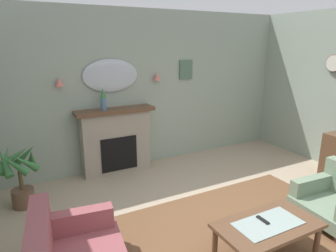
{
  "coord_description": "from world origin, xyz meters",
  "views": [
    {
      "loc": [
        -2.25,
        -2.05,
        2.25
      ],
      "look_at": [
        -0.23,
        1.78,
        1.04
      ],
      "focal_mm": 31.94,
      "sensor_mm": 36.0,
      "label": 1
    }
  ],
  "objects_px": {
    "wall_mirror": "(111,76)",
    "potted_plant_tall_palm": "(20,175)",
    "wall_sconce_left": "(59,82)",
    "coffee_table": "(268,228)",
    "mantel_vase_left": "(103,99)",
    "tv_remote": "(263,220)",
    "wall_clock": "(334,63)",
    "framed_picture": "(186,70)",
    "wall_sconce_right": "(157,76)",
    "fireplace": "(116,141)"
  },
  "relations": [
    {
      "from": "tv_remote",
      "to": "wall_sconce_left",
      "type": "bearing_deg",
      "value": 116.61
    },
    {
      "from": "wall_sconce_left",
      "to": "framed_picture",
      "type": "distance_m",
      "value": 2.35
    },
    {
      "from": "wall_mirror",
      "to": "mantel_vase_left",
      "type": "bearing_deg",
      "value": -139.64
    },
    {
      "from": "wall_sconce_right",
      "to": "coffee_table",
      "type": "bearing_deg",
      "value": -93.63
    },
    {
      "from": "fireplace",
      "to": "framed_picture",
      "type": "height_order",
      "value": "framed_picture"
    },
    {
      "from": "mantel_vase_left",
      "to": "coffee_table",
      "type": "bearing_deg",
      "value": -73.58
    },
    {
      "from": "fireplace",
      "to": "coffee_table",
      "type": "bearing_deg",
      "value": -77.39
    },
    {
      "from": "framed_picture",
      "to": "tv_remote",
      "type": "distance_m",
      "value": 3.41
    },
    {
      "from": "wall_sconce_right",
      "to": "wall_clock",
      "type": "height_order",
      "value": "wall_clock"
    },
    {
      "from": "wall_sconce_left",
      "to": "coffee_table",
      "type": "relative_size",
      "value": 0.13
    },
    {
      "from": "tv_remote",
      "to": "potted_plant_tall_palm",
      "type": "relative_size",
      "value": 0.18
    },
    {
      "from": "wall_mirror",
      "to": "wall_sconce_left",
      "type": "bearing_deg",
      "value": -176.63
    },
    {
      "from": "wall_sconce_left",
      "to": "tv_remote",
      "type": "bearing_deg",
      "value": -63.39
    },
    {
      "from": "mantel_vase_left",
      "to": "tv_remote",
      "type": "xyz_separation_m",
      "value": [
        0.84,
        -2.85,
        -0.9
      ]
    },
    {
      "from": "mantel_vase_left",
      "to": "wall_mirror",
      "type": "bearing_deg",
      "value": 40.36
    },
    {
      "from": "tv_remote",
      "to": "fireplace",
      "type": "bearing_deg",
      "value": 102.51
    },
    {
      "from": "tv_remote",
      "to": "potted_plant_tall_palm",
      "type": "distance_m",
      "value": 3.23
    },
    {
      "from": "wall_sconce_right",
      "to": "wall_clock",
      "type": "xyz_separation_m",
      "value": [
        2.72,
        -1.56,
        0.24
      ]
    },
    {
      "from": "wall_sconce_left",
      "to": "framed_picture",
      "type": "bearing_deg",
      "value": 1.46
    },
    {
      "from": "framed_picture",
      "to": "wall_sconce_right",
      "type": "bearing_deg",
      "value": -174.73
    },
    {
      "from": "fireplace",
      "to": "wall_mirror",
      "type": "relative_size",
      "value": 1.42
    },
    {
      "from": "mantel_vase_left",
      "to": "tv_remote",
      "type": "bearing_deg",
      "value": -73.61
    },
    {
      "from": "fireplace",
      "to": "tv_remote",
      "type": "height_order",
      "value": "fireplace"
    },
    {
      "from": "wall_clock",
      "to": "framed_picture",
      "type": "height_order",
      "value": "wall_clock"
    },
    {
      "from": "wall_clock",
      "to": "wall_sconce_left",
      "type": "bearing_deg",
      "value": 160.6
    },
    {
      "from": "fireplace",
      "to": "coffee_table",
      "type": "height_order",
      "value": "fireplace"
    },
    {
      "from": "wall_mirror",
      "to": "coffee_table",
      "type": "bearing_deg",
      "value": -77.95
    },
    {
      "from": "wall_sconce_left",
      "to": "fireplace",
      "type": "bearing_deg",
      "value": -6.16
    },
    {
      "from": "mantel_vase_left",
      "to": "framed_picture",
      "type": "distance_m",
      "value": 1.75
    },
    {
      "from": "mantel_vase_left",
      "to": "fireplace",
      "type": "bearing_deg",
      "value": 8.06
    },
    {
      "from": "wall_clock",
      "to": "framed_picture",
      "type": "bearing_deg",
      "value": 142.04
    },
    {
      "from": "fireplace",
      "to": "wall_clock",
      "type": "distance_m",
      "value": 4.08
    },
    {
      "from": "fireplace",
      "to": "wall_sconce_right",
      "type": "xyz_separation_m",
      "value": [
        0.85,
        0.09,
        1.09
      ]
    },
    {
      "from": "mantel_vase_left",
      "to": "coffee_table",
      "type": "xyz_separation_m",
      "value": [
        0.86,
        -2.91,
        -0.97
      ]
    },
    {
      "from": "mantel_vase_left",
      "to": "wall_clock",
      "type": "relative_size",
      "value": 1.2
    },
    {
      "from": "fireplace",
      "to": "mantel_vase_left",
      "type": "bearing_deg",
      "value": -171.94
    },
    {
      "from": "mantel_vase_left",
      "to": "potted_plant_tall_palm",
      "type": "distance_m",
      "value": 1.7
    },
    {
      "from": "wall_mirror",
      "to": "coffee_table",
      "type": "distance_m",
      "value": 3.42
    },
    {
      "from": "fireplace",
      "to": "wall_sconce_left",
      "type": "distance_m",
      "value": 1.38
    },
    {
      "from": "wall_sconce_left",
      "to": "coffee_table",
      "type": "height_order",
      "value": "wall_sconce_left"
    },
    {
      "from": "wall_sconce_left",
      "to": "wall_clock",
      "type": "distance_m",
      "value": 4.7
    },
    {
      "from": "coffee_table",
      "to": "tv_remote",
      "type": "bearing_deg",
      "value": 107.61
    },
    {
      "from": "tv_remote",
      "to": "wall_sconce_right",
      "type": "bearing_deg",
      "value": 85.94
    },
    {
      "from": "wall_clock",
      "to": "coffee_table",
      "type": "distance_m",
      "value": 3.6
    },
    {
      "from": "fireplace",
      "to": "wall_sconce_left",
      "type": "xyz_separation_m",
      "value": [
        -0.85,
        0.09,
        1.09
      ]
    },
    {
      "from": "wall_sconce_left",
      "to": "coffee_table",
      "type": "xyz_separation_m",
      "value": [
        1.51,
        -3.03,
        -1.28
      ]
    },
    {
      "from": "wall_mirror",
      "to": "potted_plant_tall_palm",
      "type": "relative_size",
      "value": 1.07
    },
    {
      "from": "wall_sconce_left",
      "to": "coffee_table",
      "type": "bearing_deg",
      "value": -63.55
    },
    {
      "from": "wall_sconce_left",
      "to": "coffee_table",
      "type": "distance_m",
      "value": 3.62
    },
    {
      "from": "framed_picture",
      "to": "coffee_table",
      "type": "bearing_deg",
      "value": -105.24
    }
  ]
}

